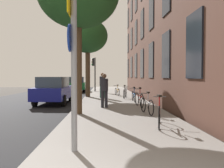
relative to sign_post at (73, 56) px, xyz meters
The scene contains 16 objects.
ground_plane 12.74m from the sign_post, 100.15° to the left, with size 41.80×41.80×0.00m, color #332D28.
road_asphalt 13.26m from the sign_post, 109.23° to the left, with size 7.00×38.00×0.01m, color black.
sidewalk 12.60m from the sign_post, 84.07° to the left, with size 4.20×38.00×0.12m, color gray.
sign_post is the anchor object (origin of this frame).
traffic_light 20.02m from the sign_post, 91.09° to the left, with size 0.43×0.24×3.50m.
tree_far 13.62m from the sign_post, 92.52° to the left, with size 3.04×3.04×5.91m.
bicycle_0 3.66m from the sign_post, 45.40° to the left, with size 0.56×1.70×0.98m.
bicycle_1 5.55m from the sign_post, 63.39° to the left, with size 0.42×1.62×0.92m.
bicycle_2 7.72m from the sign_post, 71.24° to the left, with size 0.42×1.66×0.99m.
bicycle_3 10.00m from the sign_post, 75.59° to the left, with size 0.42×1.61×0.91m.
bicycle_4 12.25m from the sign_post, 79.90° to the left, with size 0.51×1.62×0.94m.
bicycle_5 14.55m from the sign_post, 83.17° to the left, with size 0.44×1.67×0.89m.
pedestrian_0 6.97m from the sign_post, 84.56° to the left, with size 0.49×0.49×1.67m.
pedestrian_1 12.32m from the sign_post, 87.55° to the left, with size 0.54×0.54×1.80m.
car_0 10.07m from the sign_post, 103.78° to the left, with size 1.83×4.49×1.62m.
car_1 21.20m from the sign_post, 96.07° to the left, with size 1.94×4.12×1.62m.
Camera 1 is at (0.44, -2.24, 1.64)m, focal length 38.31 mm.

